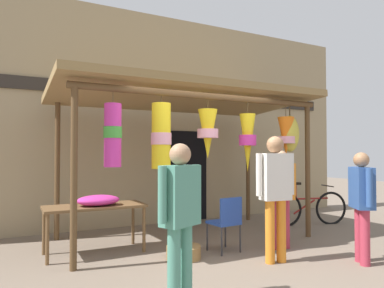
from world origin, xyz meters
The scene contains 12 objects.
ground_plane centered at (0.00, 0.00, 0.00)m, with size 30.00×30.00×0.00m, color #756656.
shop_facade centered at (0.00, 2.53, 2.25)m, with size 10.50×0.29×4.50m.
market_stall_canopy centered at (0.18, 0.76, 2.28)m, with size 4.58×2.32×2.65m.
display_table centered at (-1.52, 0.73, 0.65)m, with size 1.47×0.64×0.72m.
flower_heap_on_table centered at (-1.47, 0.65, 0.80)m, with size 0.63×0.44×0.16m.
folding_chair centered at (0.28, -0.15, 0.50)m, with size 0.44×0.44×0.84m.
wicker_basket_by_table centered at (-0.44, -0.12, 0.09)m, with size 0.50×0.50×0.18m, color olive.
parked_bicycle centered at (2.94, 0.83, 0.35)m, with size 1.70×0.59×0.92m.
vendor_in_orange centered at (-1.17, -1.54, 0.94)m, with size 0.55×0.36×1.61m.
customer_foreground centered at (0.61, -0.87, 1.04)m, with size 0.59×0.27×1.74m.
shopper_by_bananas centered at (1.17, -0.35, 0.91)m, with size 0.59×0.23×1.55m.
passerby_at_right centered at (1.64, -1.45, 0.89)m, with size 0.40×0.52×1.52m.
Camera 1 is at (-2.67, -4.73, 1.51)m, focal length 33.26 mm.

